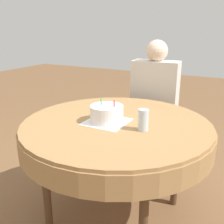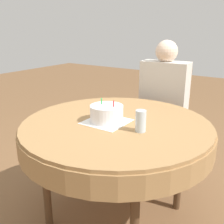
{
  "view_description": "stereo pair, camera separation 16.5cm",
  "coord_description": "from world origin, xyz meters",
  "px_view_note": "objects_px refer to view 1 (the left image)",
  "views": [
    {
      "loc": [
        0.71,
        -1.39,
        1.3
      ],
      "look_at": [
        -0.03,
        -0.01,
        0.79
      ],
      "focal_mm": 42.0,
      "sensor_mm": 36.0,
      "label": 1
    },
    {
      "loc": [
        0.85,
        -1.31,
        1.3
      ],
      "look_at": [
        -0.03,
        -0.01,
        0.79
      ],
      "focal_mm": 42.0,
      "sensor_mm": 36.0,
      "label": 2
    }
  ],
  "objects_px": {
    "chair": "(156,113)",
    "person": "(154,94)",
    "drinking_glass": "(143,120)",
    "birthday_cake": "(107,114)"
  },
  "relations": [
    {
      "from": "chair",
      "to": "birthday_cake",
      "type": "height_order",
      "value": "chair"
    },
    {
      "from": "chair",
      "to": "drinking_glass",
      "type": "height_order",
      "value": "chair"
    },
    {
      "from": "chair",
      "to": "birthday_cake",
      "type": "relative_size",
      "value": 4.54
    },
    {
      "from": "person",
      "to": "drinking_glass",
      "type": "height_order",
      "value": "person"
    },
    {
      "from": "drinking_glass",
      "to": "birthday_cake",
      "type": "bearing_deg",
      "value": 174.99
    },
    {
      "from": "birthday_cake",
      "to": "drinking_glass",
      "type": "xyz_separation_m",
      "value": [
        0.25,
        -0.02,
        0.01
      ]
    },
    {
      "from": "chair",
      "to": "person",
      "type": "bearing_deg",
      "value": -90.0
    },
    {
      "from": "person",
      "to": "birthday_cake",
      "type": "height_order",
      "value": "person"
    },
    {
      "from": "person",
      "to": "birthday_cake",
      "type": "relative_size",
      "value": 5.71
    },
    {
      "from": "birthday_cake",
      "to": "person",
      "type": "bearing_deg",
      "value": 88.41
    }
  ]
}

